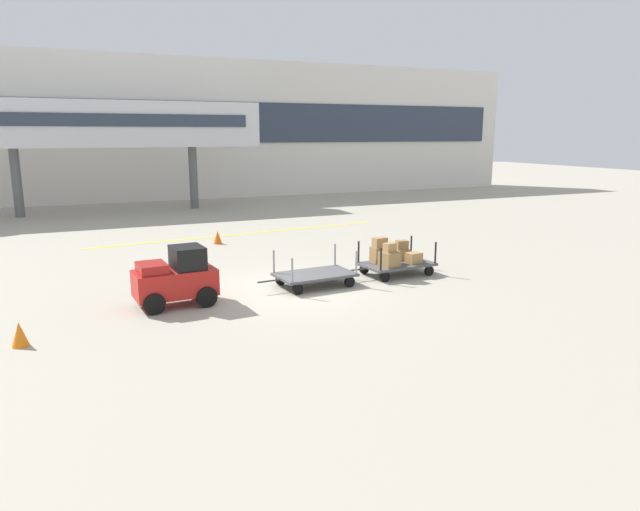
{
  "coord_description": "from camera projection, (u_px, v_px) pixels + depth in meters",
  "views": [
    {
      "loc": [
        -5.81,
        -15.31,
        4.5
      ],
      "look_at": [
        0.89,
        0.02,
        0.93
      ],
      "focal_mm": 32.05,
      "sensor_mm": 36.0,
      "label": 1
    }
  ],
  "objects": [
    {
      "name": "jet_bridge",
      "position": [
        73.0,
        125.0,
        31.69
      ],
      "size": [
        19.6,
        3.0,
        6.35
      ],
      "color": "silver",
      "rests_on": "ground_plane"
    },
    {
      "name": "ground_plane",
      "position": [
        293.0,
        289.0,
        16.93
      ],
      "size": [
        120.0,
        120.0,
        0.0
      ],
      "primitive_type": "plane",
      "color": "#A8A08E"
    },
    {
      "name": "apron_lead_line",
      "position": [
        245.0,
        234.0,
        26.19
      ],
      "size": [
        13.94,
        1.89,
        0.01
      ],
      "primitive_type": "cube",
      "rotation": [
        0.0,
        0.0,
        0.12
      ],
      "color": "yellow",
      "rests_on": "ground_plane"
    },
    {
      "name": "baggage_cart_lead",
      "position": [
        315.0,
        275.0,
        17.15
      ],
      "size": [
        3.05,
        1.58,
        1.1
      ],
      "color": "#4C4C4F",
      "rests_on": "ground_plane"
    },
    {
      "name": "safety_cone_near",
      "position": [
        218.0,
        237.0,
        23.8
      ],
      "size": [
        0.36,
        0.36,
        0.55
      ],
      "primitive_type": "cone",
      "color": "#EA590F",
      "rests_on": "ground_plane"
    },
    {
      "name": "baggage_cart_middle",
      "position": [
        394.0,
        258.0,
        18.47
      ],
      "size": [
        3.05,
        1.58,
        1.22
      ],
      "color": "#4C4C4F",
      "rests_on": "ground_plane"
    },
    {
      "name": "baggage_tug",
      "position": [
        176.0,
        278.0,
        15.15
      ],
      "size": [
        2.18,
        1.37,
        1.58
      ],
      "color": "red",
      "rests_on": "ground_plane"
    },
    {
      "name": "safety_cone_far",
      "position": [
        20.0,
        334.0,
        12.29
      ],
      "size": [
        0.36,
        0.36,
        0.55
      ],
      "primitive_type": "cone",
      "color": "orange",
      "rests_on": "ground_plane"
    },
    {
      "name": "terminal_building",
      "position": [
        157.0,
        129.0,
        39.21
      ],
      "size": [
        56.35,
        2.51,
        9.61
      ],
      "color": "silver",
      "rests_on": "ground_plane"
    }
  ]
}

